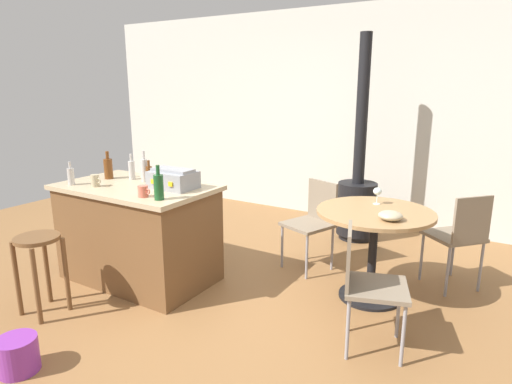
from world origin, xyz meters
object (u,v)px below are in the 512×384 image
(toolbox, at_px, (173,179))
(kitchen_island, at_px, (139,232))
(wood_stove, at_px, (357,193))
(bottle_4, at_px, (144,170))
(bottle_1, at_px, (71,176))
(bottle_3, at_px, (149,174))
(bottle_2, at_px, (159,186))
(wooden_stool, at_px, (39,257))
(folding_chair_left, at_px, (460,233))
(cup_0, at_px, (95,181))
(cup_1, at_px, (143,191))
(serving_bowl, at_px, (390,216))
(folding_chair_near, at_px, (313,218))
(bottle_0, at_px, (108,168))
(wine_glass, at_px, (377,192))
(bottle_5, at_px, (132,170))
(plastic_bucket, at_px, (18,355))
(folding_chair_far, at_px, (366,279))
(dining_table, at_px, (374,232))

(toolbox, bearing_deg, kitchen_island, -166.31)
(wood_stove, distance_m, bottle_4, 2.40)
(bottle_1, height_order, bottle_3, bottle_1)
(toolbox, bearing_deg, bottle_2, -64.56)
(wooden_stool, bearing_deg, bottle_4, 82.08)
(folding_chair_left, bearing_deg, bottle_2, -142.46)
(cup_0, xyz_separation_m, cup_1, (0.62, -0.04, -0.01))
(bottle_2, relative_size, bottle_3, 1.33)
(wooden_stool, bearing_deg, bottle_1, 118.79)
(cup_0, relative_size, serving_bowl, 0.60)
(kitchen_island, bearing_deg, wooden_stool, -102.07)
(bottle_4, bearing_deg, folding_chair_near, 35.10)
(bottle_0, distance_m, wine_glass, 2.45)
(bottle_3, height_order, bottle_5, bottle_5)
(folding_chair_left, bearing_deg, bottle_4, -156.55)
(wood_stove, bearing_deg, wine_glass, -64.71)
(bottle_3, xyz_separation_m, plastic_bucket, (0.31, -1.52, -0.85))
(cup_0, bearing_deg, folding_chair_far, 5.21)
(dining_table, bearing_deg, wooden_stool, -143.26)
(dining_table, height_order, wood_stove, wood_stove)
(folding_chair_left, height_order, bottle_1, bottle_1)
(bottle_1, xyz_separation_m, bottle_5, (0.28, 0.44, 0.01))
(dining_table, relative_size, wood_stove, 0.41)
(folding_chair_far, xyz_separation_m, cup_0, (-2.35, -0.21, 0.44))
(folding_chair_left, bearing_deg, bottle_1, -152.69)
(folding_chair_near, height_order, cup_1, cup_1)
(wooden_stool, relative_size, folding_chair_left, 0.73)
(bottle_1, relative_size, wine_glass, 1.45)
(wooden_stool, relative_size, bottle_1, 3.03)
(folding_chair_left, bearing_deg, folding_chair_far, -108.04)
(folding_chair_far, height_order, wine_glass, wine_glass)
(wood_stove, relative_size, bottle_5, 9.50)
(kitchen_island, height_order, bottle_5, bottle_5)
(cup_0, height_order, wine_glass, cup_0)
(bottle_5, bearing_deg, bottle_4, 0.00)
(bottle_3, xyz_separation_m, cup_0, (-0.29, -0.36, -0.03))
(bottle_4, height_order, plastic_bucket, bottle_4)
(bottle_1, height_order, cup_1, bottle_1)
(folding_chair_near, height_order, plastic_bucket, folding_chair_near)
(wine_glass, relative_size, serving_bowl, 0.80)
(bottle_1, bearing_deg, folding_chair_far, 6.20)
(folding_chair_left, bearing_deg, bottle_5, -157.83)
(folding_chair_far, bearing_deg, bottle_1, -173.80)
(cup_0, relative_size, wine_glass, 0.75)
(kitchen_island, distance_m, bottle_0, 0.69)
(wooden_stool, distance_m, cup_1, 0.92)
(folding_chair_far, xyz_separation_m, wood_stove, (-0.76, 2.08, 0.04))
(wood_stove, distance_m, wine_glass, 1.31)
(dining_table, distance_m, bottle_4, 2.09)
(cup_0, bearing_deg, cup_1, -3.96)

